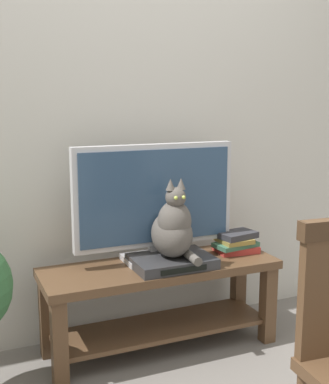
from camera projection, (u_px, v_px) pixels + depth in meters
The scene contains 6 objects.
back_wall at pixel (125, 82), 2.76m from camera, with size 7.00×0.12×2.80m, color beige.
tv_stand at pixel (161, 291), 2.66m from camera, with size 1.23×0.41×0.47m.
tv at pixel (155, 200), 2.64m from camera, with size 0.87×0.20×0.62m.
media_box at pixel (172, 261), 2.60m from camera, with size 0.41×0.30×0.05m.
cat at pixel (173, 228), 2.55m from camera, with size 0.20×0.33×0.41m.
book_stack at pixel (236, 243), 2.83m from camera, with size 0.26×0.19×0.12m.
Camera 1 is at (-0.92, -1.76, 1.32)m, focal length 47.74 mm.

